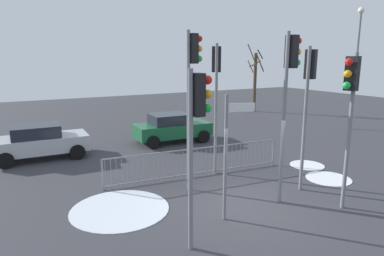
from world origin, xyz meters
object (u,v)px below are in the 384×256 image
at_px(traffic_light_mid_left, 197,120).
at_px(traffic_light_mid_right, 309,87).
at_px(street_lamp, 357,57).
at_px(car_silver_far, 40,141).
at_px(traffic_light_rear_right, 216,80).
at_px(bare_tree_left, 255,79).
at_px(traffic_light_foreground_right, 289,80).
at_px(car_green_near, 172,127).
at_px(traffic_light_foreground_left, 350,97).
at_px(traffic_light_rear_left, 192,76).
at_px(direction_sign_post, 228,152).

bearing_deg(traffic_light_mid_left, traffic_light_mid_right, 104.05).
distance_m(traffic_light_mid_right, street_lamp, 11.29).
bearing_deg(car_silver_far, street_lamp, -6.32).
bearing_deg(street_lamp, traffic_light_rear_right, -166.64).
height_order(traffic_light_mid_left, traffic_light_mid_right, traffic_light_mid_right).
xyz_separation_m(traffic_light_mid_right, bare_tree_left, (9.00, 13.62, -0.80)).
height_order(traffic_light_foreground_right, car_green_near, traffic_light_foreground_right).
bearing_deg(traffic_light_foreground_left, traffic_light_mid_right, -20.07).
bearing_deg(traffic_light_rear_left, traffic_light_mid_right, 53.80).
bearing_deg(car_silver_far, traffic_light_mid_right, -45.72).
relative_size(traffic_light_mid_left, car_green_near, 1.05).
bearing_deg(traffic_light_foreground_right, bare_tree_left, 139.12).
xyz_separation_m(car_silver_far, bare_tree_left, (16.25, 5.76, 1.80)).
distance_m(car_green_near, bare_tree_left, 11.78).
relative_size(traffic_light_mid_right, bare_tree_left, 0.87).
bearing_deg(street_lamp, bare_tree_left, 95.82).
distance_m(traffic_light_rear_right, traffic_light_rear_left, 1.88).
height_order(direction_sign_post, car_green_near, direction_sign_post).
bearing_deg(street_lamp, traffic_light_foreground_left, -144.63).
distance_m(traffic_light_foreground_right, direction_sign_post, 2.78).
distance_m(traffic_light_mid_right, direction_sign_post, 3.79).
height_order(traffic_light_rear_right, car_silver_far, traffic_light_rear_right).
relative_size(traffic_light_mid_right, traffic_light_rear_left, 0.91).
xyz_separation_m(traffic_light_mid_right, direction_sign_post, (-3.44, -0.60, -1.49)).
distance_m(traffic_light_mid_left, car_silver_far, 9.82).
distance_m(traffic_light_mid_left, traffic_light_rear_left, 3.59).
height_order(traffic_light_mid_left, street_lamp, street_lamp).
bearing_deg(traffic_light_rear_left, car_green_near, 152.74).
height_order(traffic_light_mid_left, direction_sign_post, traffic_light_mid_left).
bearing_deg(car_silver_far, traffic_light_mid_left, -73.65).
bearing_deg(traffic_light_rear_right, car_silver_far, 167.43).
distance_m(traffic_light_foreground_right, street_lamp, 12.60).
relative_size(direction_sign_post, car_green_near, 0.87).
distance_m(traffic_light_mid_left, bare_tree_left, 20.40).
height_order(traffic_light_foreground_left, direction_sign_post, traffic_light_foreground_left).
distance_m(traffic_light_rear_right, car_green_near, 5.72).
height_order(car_green_near, car_silver_far, same).
height_order(traffic_light_mid_right, direction_sign_post, traffic_light_mid_right).
bearing_deg(traffic_light_foreground_left, traffic_light_rear_left, 29.32).
xyz_separation_m(traffic_light_mid_left, street_lamp, (14.64, 6.88, 1.33)).
xyz_separation_m(traffic_light_mid_left, traffic_light_rear_right, (3.16, 4.15, 0.50)).
xyz_separation_m(traffic_light_foreground_right, car_silver_far, (-5.97, 8.30, -2.86)).
xyz_separation_m(traffic_light_mid_right, street_lamp, (9.83, 5.49, 0.93)).
bearing_deg(traffic_light_mid_right, street_lamp, 96.32).
xyz_separation_m(traffic_light_rear_right, traffic_light_rear_left, (-1.55, -1.03, 0.23)).
xyz_separation_m(traffic_light_mid_left, direction_sign_post, (1.38, 0.79, -1.09)).
bearing_deg(car_green_near, traffic_light_rear_right, -94.26).
relative_size(traffic_light_foreground_right, traffic_light_rear_left, 0.98).
bearing_deg(traffic_light_rear_right, traffic_light_mid_right, -29.35).
bearing_deg(bare_tree_left, car_green_near, -149.86).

